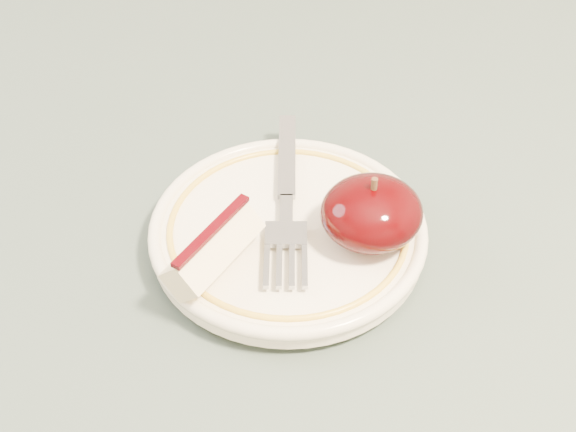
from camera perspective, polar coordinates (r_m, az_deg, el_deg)
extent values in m
cylinder|color=brown|center=(1.14, 11.53, -0.48)|extent=(0.05, 0.05, 0.71)
cube|color=#3C4943|center=(0.51, -6.25, -8.81)|extent=(0.90, 0.90, 0.04)
cylinder|color=beige|center=(0.53, 0.00, -1.94)|extent=(0.10, 0.10, 0.01)
cylinder|color=beige|center=(0.53, 0.00, -1.25)|extent=(0.18, 0.18, 0.01)
torus|color=beige|center=(0.52, 0.00, -0.87)|extent=(0.18, 0.18, 0.01)
torus|color=gold|center=(0.52, 0.00, -0.76)|extent=(0.16, 0.16, 0.00)
ellipsoid|color=black|center=(0.51, 5.96, 0.23)|extent=(0.07, 0.06, 0.04)
cylinder|color=#472D19|center=(0.49, 6.15, 2.16)|extent=(0.00, 0.00, 0.01)
cube|color=beige|center=(0.49, -5.33, -2.42)|extent=(0.07, 0.07, 0.03)
cube|color=#350106|center=(0.48, -5.46, -1.03)|extent=(0.06, 0.05, 0.00)
cube|color=gray|center=(0.57, -0.07, 4.35)|extent=(0.04, 0.09, 0.00)
cube|color=gray|center=(0.53, -0.12, 0.48)|extent=(0.02, 0.03, 0.00)
cube|color=gray|center=(0.51, -0.14, -1.32)|extent=(0.03, 0.03, 0.00)
cube|color=gray|center=(0.49, 1.19, -3.57)|extent=(0.01, 0.04, 0.00)
cube|color=gray|center=(0.49, 0.28, -3.57)|extent=(0.01, 0.04, 0.00)
cube|color=gray|center=(0.49, -0.63, -3.56)|extent=(0.01, 0.04, 0.00)
cube|color=gray|center=(0.49, -1.54, -3.55)|extent=(0.01, 0.04, 0.00)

